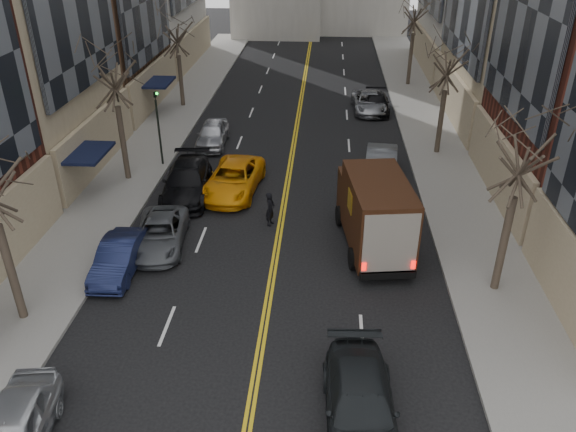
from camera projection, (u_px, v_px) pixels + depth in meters
name	position (u px, v px, depth m)	size (l,w,h in m)	color
sidewalk_left	(159.00, 134.00, 37.13)	(4.00, 66.00, 0.15)	slate
sidewalk_right	(434.00, 141.00, 36.03)	(4.00, 66.00, 0.15)	slate
tree_lf_mid	(111.00, 60.00, 27.85)	(3.20, 3.20, 8.91)	#382D23
tree_lf_far	(176.00, 24.00, 39.48)	(3.20, 3.20, 8.12)	#382D23
tree_rt_near	(527.00, 136.00, 18.98)	(3.20, 3.20, 8.71)	#382D23
tree_rt_mid	(450.00, 51.00, 31.35)	(3.20, 3.20, 8.32)	#382D23
tree_rt_far	(416.00, 1.00, 44.17)	(3.20, 3.20, 9.11)	#382D23
traffic_signal	(158.00, 120.00, 31.33)	(0.29, 0.26, 4.70)	black
ups_truck	(374.00, 212.00, 24.15)	(3.20, 6.50, 3.42)	black
observer_sedan	(360.00, 406.00, 16.04)	(2.31, 5.18, 1.48)	black
taxi	(234.00, 179.00, 29.38)	(2.51, 5.44, 1.51)	orange
pedestrian	(270.00, 209.00, 26.28)	(0.61, 0.40, 1.67)	black
parked_lf_a	(13.00, 432.00, 15.22)	(1.75, 4.36, 1.49)	#B8BBC0
parked_lf_b	(119.00, 257.00, 22.93)	(1.43, 4.10, 1.35)	#131A3E
parked_lf_c	(160.00, 233.00, 24.69)	(2.13, 4.61, 1.28)	#505358
parked_lf_d	(187.00, 181.00, 29.00)	(2.26, 5.56, 1.61)	black
parked_lf_e	(213.00, 134.00, 35.25)	(1.76, 4.37, 1.49)	#B7B9BF
parked_rt_a	(381.00, 165.00, 30.91)	(1.68, 4.83, 1.59)	#484B4F
parked_rt_b	(369.00, 102.00, 41.17)	(2.26, 4.89, 1.36)	#A0A2A8
parked_rt_c	(377.00, 103.00, 41.07)	(1.80, 4.42, 1.28)	black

